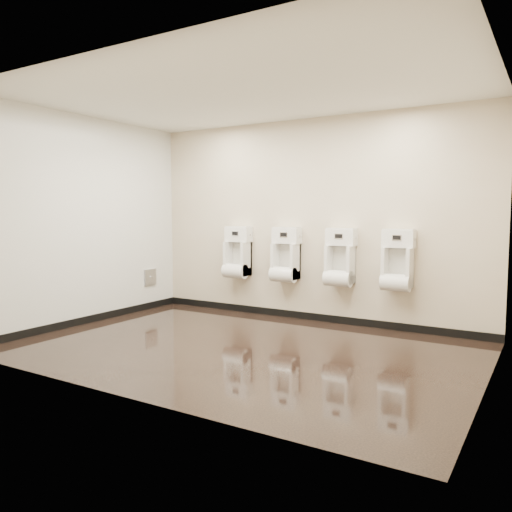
{
  "coord_description": "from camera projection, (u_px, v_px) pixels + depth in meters",
  "views": [
    {
      "loc": [
        2.96,
        -4.59,
        1.51
      ],
      "look_at": [
        -0.14,
        0.55,
        0.99
      ],
      "focal_mm": 35.0,
      "sensor_mm": 36.0,
      "label": 1
    }
  ],
  "objects": [
    {
      "name": "ground",
      "position": [
        242.0,
        348.0,
        5.57
      ],
      "size": [
        5.0,
        3.5,
        0.0
      ],
      "primitive_type": "cube",
      "color": "black",
      "rests_on": "ground"
    },
    {
      "name": "urinal_1",
      "position": [
        285.0,
        259.0,
        7.03
      ],
      "size": [
        0.41,
        0.3,
        0.76
      ],
      "color": "white",
      "rests_on": "back_wall"
    },
    {
      "name": "skirting_left",
      "position": [
        90.0,
        319.0,
        6.85
      ],
      "size": [
        0.02,
        3.5,
        0.1
      ],
      "primitive_type": "cube",
      "color": "black",
      "rests_on": "ground"
    },
    {
      "name": "ceiling",
      "position": [
        241.0,
        92.0,
        5.33
      ],
      "size": [
        5.0,
        3.5,
        0.0
      ],
      "primitive_type": "cube",
      "color": "silver"
    },
    {
      "name": "skirting_back",
      "position": [
        308.0,
        316.0,
        7.05
      ],
      "size": [
        5.0,
        0.02,
        0.1
      ],
      "primitive_type": "cube",
      "color": "black",
      "rests_on": "ground"
    },
    {
      "name": "tile_overlay_left",
      "position": [
        86.0,
        221.0,
        6.74
      ],
      "size": [
        0.01,
        3.5,
        2.8
      ],
      "primitive_type": "cube",
      "color": "white",
      "rests_on": "ground"
    },
    {
      "name": "right_wall",
      "position": [
        493.0,
        226.0,
        4.16
      ],
      "size": [
        0.02,
        3.5,
        2.8
      ],
      "primitive_type": "cube",
      "color": "beige",
      "rests_on": "ground"
    },
    {
      "name": "urinal_3",
      "position": [
        397.0,
        265.0,
        6.22
      ],
      "size": [
        0.41,
        0.3,
        0.76
      ],
      "color": "white",
      "rests_on": "back_wall"
    },
    {
      "name": "front_wall",
      "position": [
        122.0,
        226.0,
        3.96
      ],
      "size": [
        5.0,
        0.02,
        2.8
      ],
      "primitive_type": "cube",
      "color": "beige",
      "rests_on": "ground"
    },
    {
      "name": "back_wall",
      "position": [
        309.0,
        220.0,
        6.94
      ],
      "size": [
        5.0,
        0.02,
        2.8
      ],
      "primitive_type": "cube",
      "color": "beige",
      "rests_on": "ground"
    },
    {
      "name": "left_wall",
      "position": [
        86.0,
        221.0,
        6.74
      ],
      "size": [
        0.02,
        3.5,
        2.8
      ],
      "primitive_type": "cube",
      "color": "beige",
      "rests_on": "ground"
    },
    {
      "name": "urinal_0",
      "position": [
        237.0,
        256.0,
        7.45
      ],
      "size": [
        0.41,
        0.3,
        0.76
      ],
      "color": "white",
      "rests_on": "back_wall"
    },
    {
      "name": "access_panel",
      "position": [
        150.0,
        277.0,
        7.83
      ],
      "size": [
        0.04,
        0.25,
        0.25
      ],
      "color": "#9E9EA3",
      "rests_on": "left_wall"
    },
    {
      "name": "urinal_2",
      "position": [
        340.0,
        262.0,
        6.61
      ],
      "size": [
        0.41,
        0.3,
        0.76
      ],
      "color": "white",
      "rests_on": "back_wall"
    }
  ]
}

